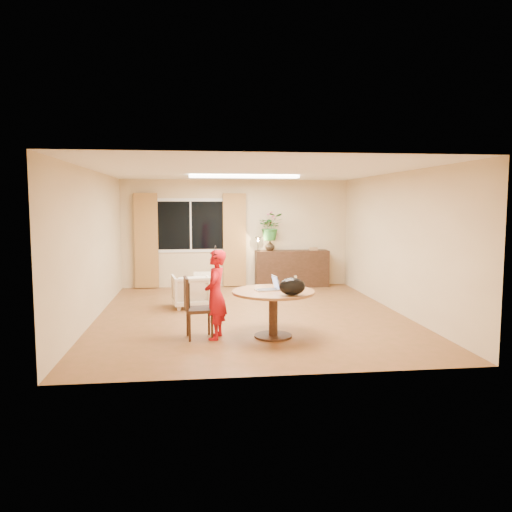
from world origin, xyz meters
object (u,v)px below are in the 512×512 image
(sideboard, at_px, (292,269))
(dining_table, at_px, (273,301))
(armchair, at_px, (191,291))
(dining_chair, at_px, (199,308))
(child, at_px, (216,294))

(sideboard, bearing_deg, dining_table, -104.42)
(dining_table, distance_m, armchair, 2.70)
(armchair, distance_m, sideboard, 3.27)
(dining_chair, height_order, child, child)
(dining_table, bearing_deg, sideboard, 75.58)
(sideboard, bearing_deg, child, -114.28)
(dining_table, xyz_separation_m, sideboard, (1.17, 4.54, -0.12))
(dining_table, relative_size, child, 0.93)
(dining_chair, relative_size, child, 0.70)
(child, height_order, sideboard, child)
(child, relative_size, sideboard, 0.76)
(armchair, bearing_deg, dining_table, 109.86)
(dining_chair, relative_size, armchair, 1.32)
(dining_chair, distance_m, child, 0.32)
(dining_chair, distance_m, armchair, 2.31)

